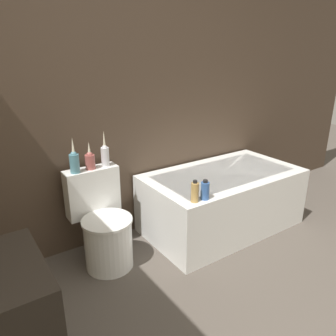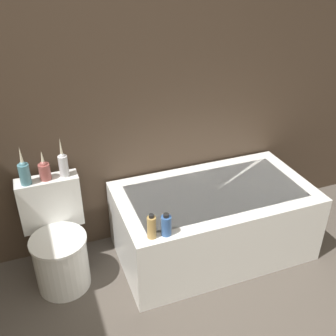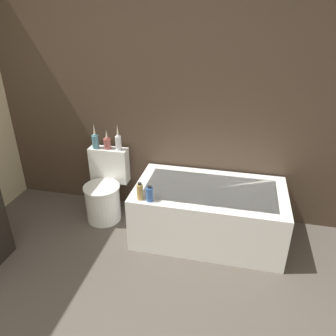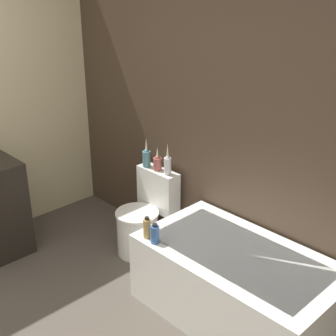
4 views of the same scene
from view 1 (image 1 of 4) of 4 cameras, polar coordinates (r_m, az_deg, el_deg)
name	(u,v)px [view 1 (image 1 of 4)]	position (r m, az deg, el deg)	size (l,w,h in m)	color
wall_back_tiled	(114,87)	(2.69, -9.41, 13.78)	(6.40, 0.06, 2.60)	#423326
bathtub	(222,200)	(3.07, 9.36, -5.46)	(1.41, 0.79, 0.54)	white
toilet	(104,227)	(2.59, -11.15, -10.04)	(0.41, 0.51, 0.72)	white
vase_gold	(74,161)	(2.47, -16.01, 1.17)	(0.07, 0.07, 0.27)	teal
vase_silver	(90,160)	(2.53, -13.44, 1.40)	(0.07, 0.07, 0.21)	#994C47
vase_bronze	(105,154)	(2.57, -10.91, 2.35)	(0.06, 0.06, 0.28)	silver
shampoo_bottle_tall	(195,192)	(2.35, 4.69, -4.19)	(0.06, 0.06, 0.17)	tan
shampoo_bottle_short	(205,190)	(2.41, 6.46, -3.90)	(0.06, 0.06, 0.15)	#335999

